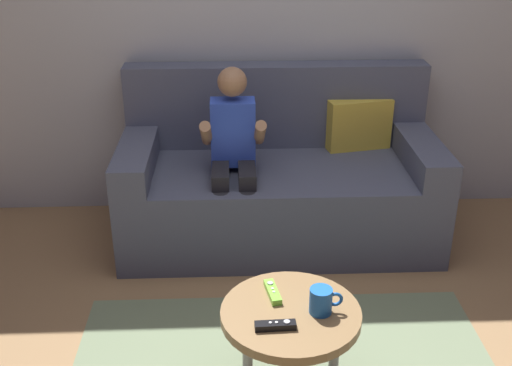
% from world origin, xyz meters
% --- Properties ---
extents(couch, '(1.68, 0.80, 0.90)m').
position_xyz_m(couch, '(0.05, 1.31, 0.31)').
color(couch, '#474C60').
rests_on(couch, ground).
extents(person_seated_on_couch, '(0.32, 0.39, 0.98)m').
position_xyz_m(person_seated_on_couch, '(-0.21, 1.12, 0.57)').
color(person_seated_on_couch, black).
rests_on(person_seated_on_couch, ground).
extents(coffee_table, '(0.50, 0.50, 0.43)m').
position_xyz_m(coffee_table, '(-0.02, -0.02, 0.38)').
color(coffee_table, brown).
rests_on(coffee_table, ground).
extents(game_remote_black_near_edge, '(0.14, 0.04, 0.03)m').
position_xyz_m(game_remote_black_near_edge, '(-0.08, -0.12, 0.44)').
color(game_remote_black_near_edge, black).
rests_on(game_remote_black_near_edge, coffee_table).
extents(game_remote_lime_center, '(0.06, 0.14, 0.03)m').
position_xyz_m(game_remote_lime_center, '(-0.08, 0.08, 0.44)').
color(game_remote_lime_center, '#72C638').
rests_on(game_remote_lime_center, coffee_table).
extents(coffee_mug, '(0.12, 0.08, 0.09)m').
position_xyz_m(coffee_mug, '(0.09, -0.03, 0.48)').
color(coffee_mug, '#1959B2').
rests_on(coffee_mug, coffee_table).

